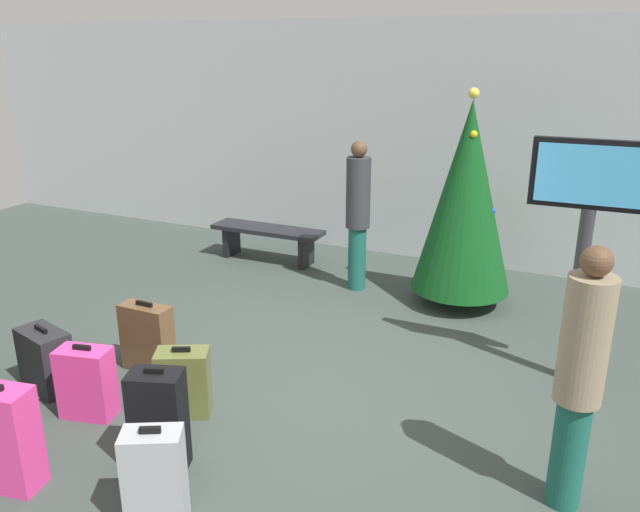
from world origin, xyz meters
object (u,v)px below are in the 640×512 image
(traveller_0, at_px, (358,212))
(suitcase_4, at_px, (155,480))
(holiday_tree, at_px, (466,198))
(waiting_bench, at_px, (268,235))
(flight_info_kiosk, at_px, (588,214))
(suitcase_5, at_px, (159,421))
(suitcase_1, at_px, (184,382))
(suitcase_0, at_px, (46,360))
(suitcase_6, at_px, (147,338))
(suitcase_2, at_px, (1,438))
(suitcase_3, at_px, (86,383))
(traveller_1, at_px, (580,374))

(traveller_0, bearing_deg, suitcase_4, -84.83)
(holiday_tree, height_order, waiting_bench, holiday_tree)
(flight_info_kiosk, xyz_separation_m, suitcase_5, (-2.52, -2.59, -1.16))
(suitcase_1, relative_size, suitcase_5, 0.74)
(suitcase_0, bearing_deg, holiday_tree, 50.72)
(flight_info_kiosk, distance_m, suitcase_6, 4.04)
(suitcase_2, relative_size, suitcase_5, 0.98)
(suitcase_3, bearing_deg, suitcase_5, -17.22)
(suitcase_0, bearing_deg, suitcase_1, 8.13)
(suitcase_6, bearing_deg, waiting_bench, 99.68)
(traveller_0, relative_size, suitcase_0, 3.09)
(holiday_tree, xyz_separation_m, traveller_1, (1.42, -3.10, -0.31))
(traveller_1, height_order, suitcase_6, traveller_1)
(flight_info_kiosk, bearing_deg, holiday_tree, 134.19)
(suitcase_2, bearing_deg, holiday_tree, 65.46)
(traveller_1, height_order, suitcase_1, traveller_1)
(holiday_tree, bearing_deg, suitcase_0, -129.28)
(flight_info_kiosk, distance_m, suitcase_5, 3.80)
(suitcase_5, bearing_deg, suitcase_3, 162.78)
(waiting_bench, height_order, suitcase_4, suitcase_4)
(waiting_bench, height_order, suitcase_6, suitcase_6)
(suitcase_3, height_order, suitcase_5, suitcase_5)
(traveller_0, bearing_deg, holiday_tree, 2.49)
(traveller_1, distance_m, suitcase_3, 3.71)
(waiting_bench, distance_m, suitcase_5, 4.64)
(suitcase_0, xyz_separation_m, suitcase_4, (1.96, -0.94, 0.06))
(traveller_1, xyz_separation_m, suitcase_6, (-3.67, 0.29, -0.63))
(suitcase_0, distance_m, suitcase_4, 2.17)
(suitcase_6, bearing_deg, suitcase_1, -31.79)
(suitcase_1, bearing_deg, suitcase_6, 148.21)
(suitcase_1, distance_m, suitcase_6, 0.88)
(suitcase_3, height_order, suitcase_6, suitcase_6)
(waiting_bench, relative_size, traveller_1, 0.90)
(flight_info_kiosk, height_order, traveller_1, flight_info_kiosk)
(suitcase_4, bearing_deg, suitcase_3, 149.67)
(flight_info_kiosk, xyz_separation_m, traveller_1, (0.12, -1.76, -0.59))
(traveller_0, relative_size, suitcase_3, 2.91)
(suitcase_1, height_order, suitcase_2, suitcase_2)
(traveller_0, height_order, traveller_1, traveller_0)
(holiday_tree, distance_m, traveller_1, 3.42)
(suitcase_5, bearing_deg, flight_info_kiosk, 45.85)
(holiday_tree, xyz_separation_m, suitcase_4, (-0.88, -4.40, -0.93))
(holiday_tree, distance_m, traveller_0, 1.30)
(holiday_tree, bearing_deg, waiting_bench, 171.40)
(holiday_tree, xyz_separation_m, suitcase_5, (-1.22, -3.93, -0.89))
(suitcase_0, relative_size, suitcase_2, 0.76)
(traveller_1, bearing_deg, suitcase_2, -157.78)
(flight_info_kiosk, xyz_separation_m, waiting_bench, (-4.11, 1.76, -1.18))
(waiting_bench, distance_m, traveller_1, 5.53)
(holiday_tree, xyz_separation_m, suitcase_2, (-2.07, -4.52, -0.90))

